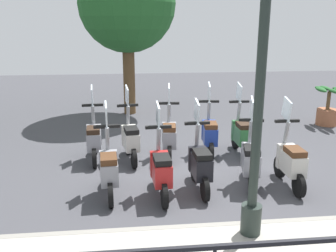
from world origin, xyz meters
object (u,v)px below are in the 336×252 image
at_px(scooter_far_1, 209,133).
at_px(scooter_far_2, 169,136).
at_px(tree_distant, 127,4).
at_px(scooter_near_4, 109,169).
at_px(scooter_near_2, 200,164).
at_px(lamp_post_near, 260,87).
at_px(scooter_far_0, 241,134).
at_px(scooter_near_3, 161,169).
at_px(potted_palm, 327,109).
at_px(scooter_far_4, 94,139).
at_px(scooter_far_3, 130,139).
at_px(scooter_near_1, 250,160).
at_px(scooter_near_0, 290,161).

distance_m(scooter_far_1, scooter_far_2, 0.89).
relative_size(tree_distant, scooter_far_2, 3.09).
xyz_separation_m(scooter_near_4, scooter_far_1, (1.78, -2.08, 0.00)).
xyz_separation_m(tree_distant, scooter_near_2, (-5.72, -1.14, -2.81)).
height_order(lamp_post_near, tree_distant, tree_distant).
bearing_deg(scooter_far_0, scooter_near_3, 133.72).
relative_size(potted_palm, scooter_near_3, 0.69).
distance_m(potted_palm, scooter_near_4, 6.98).
distance_m(tree_distant, scooter_far_0, 5.49).
bearing_deg(scooter_far_2, scooter_far_4, 95.80).
relative_size(lamp_post_near, scooter_far_3, 2.83).
xyz_separation_m(scooter_far_2, scooter_far_4, (-0.01, 1.57, 0.00)).
height_order(scooter_near_1, scooter_far_0, same).
distance_m(scooter_near_2, scooter_far_1, 1.82).
relative_size(scooter_near_1, scooter_far_1, 1.00).
height_order(lamp_post_near, scooter_near_0, lamp_post_near).
height_order(scooter_near_1, scooter_far_4, same).
bearing_deg(scooter_near_0, scooter_far_4, 65.05).
relative_size(scooter_near_1, scooter_near_3, 1.00).
bearing_deg(tree_distant, scooter_far_0, -149.87).
distance_m(scooter_near_2, scooter_far_4, 2.51).
bearing_deg(scooter_far_2, potted_palm, -60.17).
bearing_deg(potted_palm, scooter_near_1, 136.96).
relative_size(tree_distant, scooter_near_0, 3.09).
xyz_separation_m(scooter_near_0, scooter_far_3, (1.56, 2.76, 0.00)).
height_order(potted_palm, scooter_far_0, scooter_far_0).
xyz_separation_m(scooter_far_1, scooter_far_4, (-0.10, 2.45, 0.00)).
bearing_deg(scooter_near_0, scooter_near_1, 78.95).
distance_m(lamp_post_near, potted_palm, 6.90).
relative_size(scooter_far_2, scooter_far_3, 1.00).
bearing_deg(scooter_far_3, potted_palm, -76.01).
xyz_separation_m(scooter_near_2, scooter_far_2, (1.64, 0.35, 0.00)).
xyz_separation_m(scooter_near_3, scooter_near_4, (0.13, 0.85, 0.00)).
distance_m(scooter_near_1, scooter_near_2, 0.93).
distance_m(tree_distant, scooter_far_4, 5.02).
bearing_deg(potted_palm, scooter_far_2, 114.35).
bearing_deg(scooter_near_1, scooter_near_2, 109.79).
distance_m(tree_distant, scooter_far_1, 5.16).
distance_m(scooter_near_0, scooter_far_1, 2.05).
xyz_separation_m(scooter_far_1, scooter_far_2, (-0.10, 0.89, 0.00)).
xyz_separation_m(potted_palm, scooter_far_0, (-2.11, 3.10, 0.04)).
distance_m(scooter_near_1, scooter_far_0, 1.56).
distance_m(scooter_near_4, scooter_far_0, 3.23).
distance_m(scooter_far_1, scooter_far_4, 2.46).
xyz_separation_m(lamp_post_near, scooter_far_2, (3.29, 0.71, -1.60)).
xyz_separation_m(lamp_post_near, scooter_far_3, (3.17, 1.53, -1.60)).
bearing_deg(tree_distant, scooter_far_1, -157.07).
xyz_separation_m(scooter_far_0, scooter_far_4, (-0.01, 3.14, 0.00)).
xyz_separation_m(scooter_far_1, scooter_far_3, (-0.21, 1.70, 0.00)).
relative_size(tree_distant, potted_palm, 4.49).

